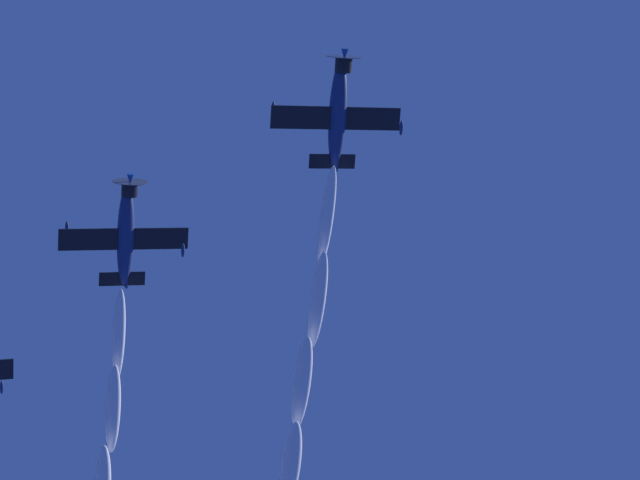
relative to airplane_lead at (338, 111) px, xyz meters
The scene contains 3 objects.
airplane_lead is the anchor object (origin of this frame).
airplane_left_wingman 18.54m from the airplane_lead, 149.05° to the right, with size 8.78×9.32×4.28m.
smoke_trail_lead 28.39m from the airplane_lead, 159.48° to the left, with size 38.98×15.70×7.04m.
Camera 1 is at (17.85, -10.14, 1.68)m, focal length 73.28 mm.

